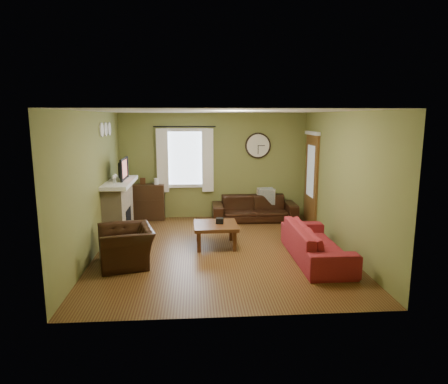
{
  "coord_description": "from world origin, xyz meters",
  "views": [
    {
      "loc": [
        -0.45,
        -7.26,
        2.5
      ],
      "look_at": [
        0.1,
        0.4,
        1.05
      ],
      "focal_mm": 32.0,
      "sensor_mm": 36.0,
      "label": 1
    }
  ],
  "objects": [
    {
      "name": "wall_back",
      "position": [
        0.0,
        2.6,
        1.3
      ],
      "size": [
        4.6,
        0.0,
        2.6
      ],
      "primitive_type": "cube",
      "color": "olive",
      "rests_on": "ground"
    },
    {
      "name": "wall_clock",
      "position": [
        1.1,
        2.55,
        1.8
      ],
      "size": [
        0.64,
        0.06,
        0.64
      ],
      "primitive_type": null,
      "color": "white",
      "rests_on": "wall_back"
    },
    {
      "name": "curtain_rod",
      "position": [
        -0.7,
        2.48,
        2.27
      ],
      "size": [
        0.03,
        0.03,
        1.5
      ],
      "primitive_type": "cylinder",
      "color": "black",
      "rests_on": "wall_back"
    },
    {
      "name": "book",
      "position": [
        -1.54,
        2.62,
        0.96
      ],
      "size": [
        0.25,
        0.29,
        0.02
      ],
      "primitive_type": "imported",
      "rotation": [
        0.0,
        0.0,
        0.3
      ],
      "color": "#492713",
      "rests_on": "bookshelf"
    },
    {
      "name": "floor",
      "position": [
        0.0,
        0.0,
        0.0
      ],
      "size": [
        4.6,
        5.2,
        0.0
      ],
      "primitive_type": "cube",
      "color": "#573619",
      "rests_on": "ground"
    },
    {
      "name": "wall_left",
      "position": [
        -2.3,
        0.0,
        1.3
      ],
      "size": [
        0.0,
        5.2,
        2.6
      ],
      "primitive_type": "cube",
      "color": "olive",
      "rests_on": "ground"
    },
    {
      "name": "curtain_right",
      "position": [
        -0.15,
        2.48,
        1.45
      ],
      "size": [
        0.28,
        0.04,
        1.55
      ],
      "primitive_type": "cube",
      "color": "white",
      "rests_on": "wall_back"
    },
    {
      "name": "armchair",
      "position": [
        -1.66,
        -0.62,
        0.32
      ],
      "size": [
        1.11,
        1.19,
        0.65
      ],
      "primitive_type": "imported",
      "rotation": [
        0.0,
        0.0,
        -1.31
      ],
      "color": "black",
      "rests_on": "floor"
    },
    {
      "name": "curtain_left",
      "position": [
        -1.25,
        2.48,
        1.45
      ],
      "size": [
        0.28,
        0.04,
        1.55
      ],
      "primitive_type": "cube",
      "color": "white",
      "rests_on": "wall_back"
    },
    {
      "name": "medallion_right",
      "position": [
        -2.28,
        1.5,
        2.25
      ],
      "size": [
        0.28,
        0.28,
        0.03
      ],
      "primitive_type": "cylinder",
      "color": "white",
      "rests_on": "wall_left"
    },
    {
      "name": "door",
      "position": [
        2.27,
        1.85,
        1.05
      ],
      "size": [
        0.05,
        0.9,
        2.1
      ],
      "primitive_type": "cube",
      "color": "brown",
      "rests_on": "floor"
    },
    {
      "name": "tv",
      "position": [
        -2.05,
        1.3,
        1.35
      ],
      "size": [
        0.08,
        0.6,
        0.35
      ],
      "primitive_type": "imported",
      "rotation": [
        0.0,
        0.0,
        1.57
      ],
      "color": "black",
      "rests_on": "mantel"
    },
    {
      "name": "fireplace",
      "position": [
        -2.1,
        1.15,
        0.55
      ],
      "size": [
        0.4,
        1.4,
        1.1
      ],
      "primitive_type": "cube",
      "color": "tan",
      "rests_on": "floor"
    },
    {
      "name": "wall_right",
      "position": [
        2.3,
        0.0,
        1.3
      ],
      "size": [
        0.0,
        5.2,
        2.6
      ],
      "primitive_type": "cube",
      "color": "olive",
      "rests_on": "ground"
    },
    {
      "name": "firebox",
      "position": [
        -1.91,
        1.15,
        0.3
      ],
      "size": [
        0.04,
        0.6,
        0.55
      ],
      "primitive_type": "cube",
      "color": "black",
      "rests_on": "fireplace"
    },
    {
      "name": "medallion_left",
      "position": [
        -2.28,
        0.8,
        2.25
      ],
      "size": [
        0.28,
        0.28,
        0.03
      ],
      "primitive_type": "cylinder",
      "color": "white",
      "rests_on": "wall_left"
    },
    {
      "name": "mantel",
      "position": [
        -2.07,
        1.15,
        1.14
      ],
      "size": [
        0.58,
        1.6,
        0.08
      ],
      "primitive_type": "cube",
      "color": "white",
      "rests_on": "fireplace"
    },
    {
      "name": "medallion_mid",
      "position": [
        -2.28,
        1.15,
        2.25
      ],
      "size": [
        0.28,
        0.28,
        0.03
      ],
      "primitive_type": "cylinder",
      "color": "white",
      "rests_on": "wall_left"
    },
    {
      "name": "wall_front",
      "position": [
        0.0,
        -2.6,
        1.3
      ],
      "size": [
        4.6,
        0.0,
        2.6
      ],
      "primitive_type": "cube",
      "color": "olive",
      "rests_on": "ground"
    },
    {
      "name": "sofa_red",
      "position": [
        1.66,
        -0.63,
        0.3
      ],
      "size": [
        0.81,
        2.08,
        0.61
      ],
      "primitive_type": "imported",
      "rotation": [
        0.0,
        0.0,
        1.57
      ],
      "color": "maroon",
      "rests_on": "floor"
    },
    {
      "name": "ceiling",
      "position": [
        0.0,
        0.0,
        2.6
      ],
      "size": [
        4.6,
        5.2,
        0.0
      ],
      "primitive_type": "cube",
      "color": "white",
      "rests_on": "ground"
    },
    {
      "name": "wine_glass_a",
      "position": [
        -2.05,
        0.57,
        1.28
      ],
      "size": [
        0.07,
        0.07,
        0.2
      ],
      "primitive_type": null,
      "color": "white",
      "rests_on": "mantel"
    },
    {
      "name": "tissue_box",
      "position": [
        0.01,
        0.29,
        0.4
      ],
      "size": [
        0.16,
        0.16,
        0.11
      ],
      "primitive_type": "cube",
      "rotation": [
        0.0,
        0.0,
        -0.15
      ],
      "color": "black",
      "rests_on": "coffee_table"
    },
    {
      "name": "sofa_brown",
      "position": [
        0.97,
        2.18,
        0.3
      ],
      "size": [
        2.04,
        0.8,
        0.6
      ],
      "primitive_type": "imported",
      "color": "black",
      "rests_on": "floor"
    },
    {
      "name": "bookshelf",
      "position": [
        -1.6,
        2.42,
        0.44
      ],
      "size": [
        0.74,
        0.31,
        0.88
      ],
      "primitive_type": null,
      "color": "#321F11",
      "rests_on": "floor"
    },
    {
      "name": "tv_screen",
      "position": [
        -1.97,
        1.3,
        1.41
      ],
      "size": [
        0.02,
        0.62,
        0.36
      ],
      "primitive_type": "cube",
      "color": "#994C3F",
      "rests_on": "mantel"
    },
    {
      "name": "pillow_right",
      "position": [
        1.33,
        2.35,
        0.55
      ],
      "size": [
        0.4,
        0.23,
        0.39
      ],
      "primitive_type": "cube",
      "rotation": [
        0.0,
        0.0,
        -0.32
      ],
      "color": "gray",
      "rests_on": "sofa_brown"
    },
    {
      "name": "wine_glass_b",
      "position": [
        -2.05,
        0.73,
        1.28
      ],
      "size": [
        0.07,
        0.07,
        0.2
      ],
      "primitive_type": null,
      "color": "white",
      "rests_on": "mantel"
    },
    {
      "name": "window_pane",
      "position": [
        -0.7,
        2.58,
        1.5
      ],
      "size": [
        1.0,
        0.02,
        1.3
      ],
      "primitive_type": null,
      "color": "silver",
      "rests_on": "wall_back"
    },
    {
      "name": "pillow_left",
      "position": [
        1.28,
        2.48,
        0.55
      ],
      "size": [
        0.42,
        0.17,
        0.4
      ],
      "primitive_type": "cube",
      "rotation": [
        0.0,
        0.0,
        0.13
      ],
      "color": "gray",
      "rests_on": "sofa_brown"
    },
    {
      "name": "coffee_table",
      "position": [
        -0.08,
        0.25,
        0.22
      ],
      "size": [
        0.85,
        0.85,
        0.45
      ],
      "primitive_type": null,
      "rotation": [
        0.0,
        0.0,
        0.02
      ],
      "color": "#492713",
      "rests_on": "floor"
    }
  ]
}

